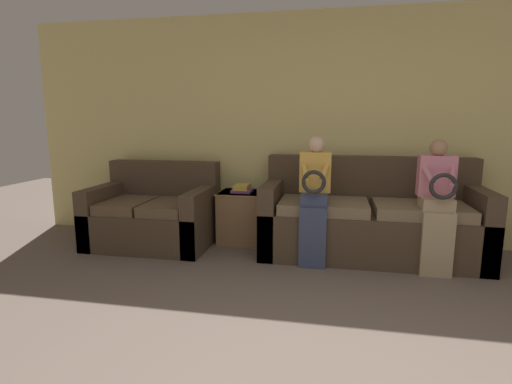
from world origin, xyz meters
TOP-DOWN VIEW (x-y plane):
  - wall_back at (0.00, 3.21)m, footprint 7.54×0.06m
  - couch_main at (0.25, 2.74)m, footprint 2.17×0.86m
  - couch_side at (-2.09, 2.68)m, footprint 1.31×0.91m
  - child_left_seated at (-0.30, 2.38)m, footprint 0.30×0.37m
  - child_right_seated at (0.80, 2.38)m, footprint 0.32×0.37m
  - side_shelf at (-1.13, 2.92)m, footprint 0.52×0.47m
  - book_stack at (-1.13, 2.92)m, footprint 0.22×0.24m

SIDE VIEW (x-z plane):
  - side_shelf at x=-1.13m, z-range 0.01..0.59m
  - couch_side at x=-2.09m, z-range -0.14..0.77m
  - couch_main at x=0.25m, z-range -0.14..0.86m
  - book_stack at x=-1.13m, z-range 0.58..0.66m
  - child_right_seated at x=0.80m, z-range 0.06..1.27m
  - child_left_seated at x=-0.30m, z-range 0.06..1.29m
  - wall_back at x=0.00m, z-range 0.00..2.55m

